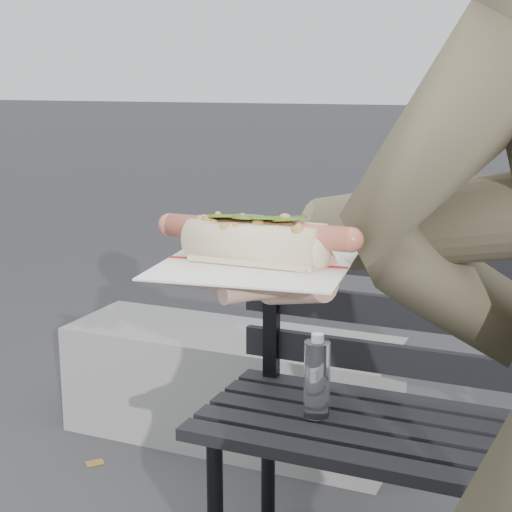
{
  "coord_description": "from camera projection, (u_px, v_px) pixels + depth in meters",
  "views": [
    {
      "loc": [
        0.22,
        -0.8,
        1.29
      ],
      "look_at": [
        -0.09,
        -0.08,
        1.11
      ],
      "focal_mm": 55.0,
      "sensor_mm": 36.0,
      "label": 1
    }
  ],
  "objects": [
    {
      "name": "held_hotdog",
      "position": [
        456.0,
        226.0,
        0.79
      ],
      "size": [
        0.62,
        0.32,
        0.2
      ],
      "color": "brown"
    },
    {
      "name": "concrete_block",
      "position": [
        231.0,
        385.0,
        2.85
      ],
      "size": [
        1.2,
        0.4,
        0.4
      ],
      "primitive_type": "cube",
      "color": "slate",
      "rests_on": "ground"
    }
  ]
}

